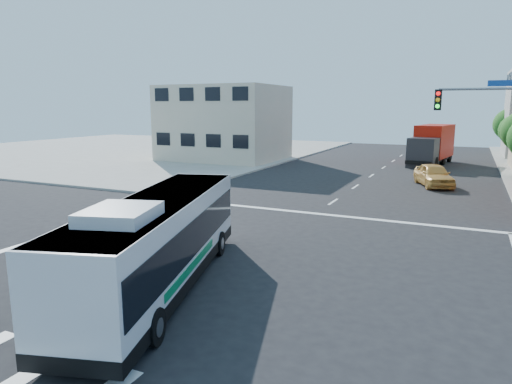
% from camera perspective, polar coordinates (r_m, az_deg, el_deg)
% --- Properties ---
extents(ground, '(120.00, 120.00, 0.00)m').
position_cam_1_polar(ground, '(16.79, -2.58, -9.49)').
color(ground, black).
rests_on(ground, ground).
extents(sidewalk_nw, '(50.00, 50.00, 0.15)m').
position_cam_1_polar(sidewalk_nw, '(64.98, -15.79, 5.16)').
color(sidewalk_nw, gray).
rests_on(sidewalk_nw, ground).
extents(building_west, '(12.06, 10.06, 8.00)m').
position_cam_1_polar(building_west, '(50.28, -3.98, 8.55)').
color(building_west, '#BFB79E').
rests_on(building_west, ground).
extents(signal_mast_ne, '(7.91, 1.13, 8.07)m').
position_cam_1_polar(signal_mast_ne, '(24.65, 29.35, 7.43)').
color(signal_mast_ne, gray).
rests_on(signal_mast_ne, ground).
extents(street_tree_d, '(4.00, 4.00, 6.03)m').
position_cam_1_polar(street_tree_d, '(66.07, 29.29, 7.61)').
color(street_tree_d, '#331D12').
rests_on(street_tree_d, ground).
extents(transit_bus, '(5.40, 11.20, 3.25)m').
position_cam_1_polar(transit_bus, '(14.86, -11.90, -5.94)').
color(transit_bus, black).
rests_on(transit_bus, ground).
extents(box_truck, '(3.95, 9.10, 3.96)m').
position_cam_1_polar(box_truck, '(49.73, 21.09, 5.44)').
color(box_truck, '#252428').
rests_on(box_truck, ground).
extents(parked_car, '(3.57, 5.26, 1.66)m').
position_cam_1_polar(parked_car, '(36.09, 21.33, 2.00)').
color(parked_car, gold).
rests_on(parked_car, ground).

